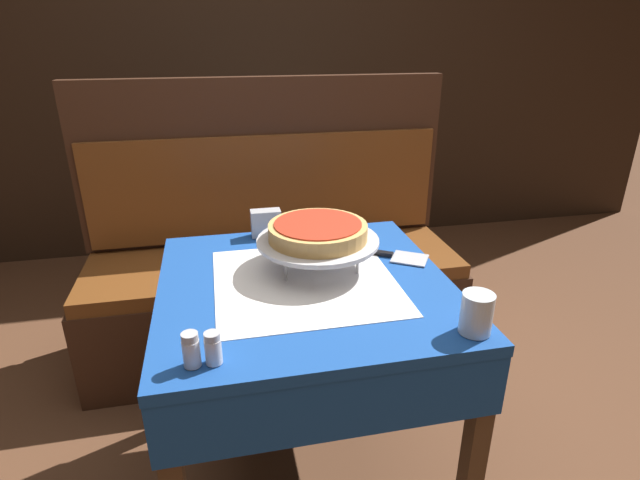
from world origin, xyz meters
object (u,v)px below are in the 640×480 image
(deep_dish_pizza, at_px, (318,231))
(condiment_caddy, at_px, (265,147))
(booth_bench, at_px, (274,279))
(salt_shaker, at_px, (191,350))
(pizza_server, at_px, (384,254))
(pepper_shaker, at_px, (213,348))
(dining_table_rear, at_px, (278,171))
(napkin_holder, at_px, (266,223))
(dining_table_front, at_px, (305,316))
(pizza_pan_stand, at_px, (318,242))
(water_glass_near, at_px, (477,313))

(deep_dish_pizza, xyz_separation_m, condiment_caddy, (0.01, 1.48, -0.08))
(booth_bench, distance_m, salt_shaker, 1.23)
(pizza_server, relative_size, pepper_shaker, 3.84)
(dining_table_rear, distance_m, pizza_server, 1.52)
(napkin_holder, xyz_separation_m, condiment_caddy, (0.13, 1.20, -0.01))
(booth_bench, height_order, pepper_shaker, booth_bench)
(salt_shaker, relative_size, pepper_shaker, 1.07)
(dining_table_front, height_order, pizza_server, pizza_server)
(pizza_pan_stand, bearing_deg, booth_bench, 94.27)
(condiment_caddy, bearing_deg, pizza_pan_stand, -90.26)
(dining_table_rear, distance_m, napkin_holder, 1.30)
(dining_table_front, bearing_deg, salt_shaker, -132.58)
(pizza_server, relative_size, condiment_caddy, 1.96)
(pepper_shaker, bearing_deg, dining_table_rear, 78.65)
(pizza_pan_stand, relative_size, pepper_shaker, 4.85)
(dining_table_front, relative_size, condiment_caddy, 5.61)
(dining_table_rear, xyz_separation_m, condiment_caddy, (-0.08, -0.07, 0.16))
(deep_dish_pizza, xyz_separation_m, pizza_server, (0.22, 0.04, -0.11))
(deep_dish_pizza, height_order, napkin_holder, deep_dish_pizza)
(water_glass_near, bearing_deg, pepper_shaker, 179.24)
(water_glass_near, bearing_deg, booth_bench, 106.84)
(salt_shaker, bearing_deg, pizza_pan_stand, 48.67)
(water_glass_near, bearing_deg, pizza_pan_stand, 125.07)
(salt_shaker, bearing_deg, condiment_caddy, 79.25)
(salt_shaker, bearing_deg, deep_dish_pizza, 48.67)
(salt_shaker, distance_m, napkin_holder, 0.72)
(dining_table_front, bearing_deg, booth_bench, 90.06)
(deep_dish_pizza, distance_m, pizza_server, 0.25)
(water_glass_near, height_order, salt_shaker, water_glass_near)
(water_glass_near, relative_size, napkin_holder, 0.99)
(condiment_caddy, bearing_deg, dining_table_rear, 41.48)
(napkin_holder, bearing_deg, dining_table_rear, 80.82)
(napkin_holder, bearing_deg, deep_dish_pizza, -66.94)
(pizza_server, distance_m, water_glass_near, 0.46)
(pizza_server, bearing_deg, deep_dish_pizza, -168.87)
(dining_table_front, bearing_deg, pizza_server, 23.40)
(dining_table_rear, height_order, pepper_shaker, pepper_shaker)
(dining_table_front, height_order, pepper_shaker, pepper_shaker)
(pizza_pan_stand, bearing_deg, napkin_holder, 113.06)
(dining_table_rear, xyz_separation_m, booth_bench, (-0.14, -0.84, -0.28))
(dining_table_rear, relative_size, condiment_caddy, 5.15)
(pizza_server, bearing_deg, booth_bench, 112.02)
(dining_table_front, xyz_separation_m, booth_bench, (-0.00, 0.79, -0.28))
(water_glass_near, xyz_separation_m, pepper_shaker, (-0.59, 0.01, -0.01))
(deep_dish_pizza, bearing_deg, pepper_shaker, -127.54)
(salt_shaker, bearing_deg, dining_table_rear, 77.41)
(pepper_shaker, bearing_deg, water_glass_near, -0.76)
(napkin_holder, bearing_deg, pizza_pan_stand, -66.94)
(pizza_pan_stand, bearing_deg, pepper_shaker, -127.54)
(deep_dish_pizza, relative_size, water_glass_near, 2.88)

